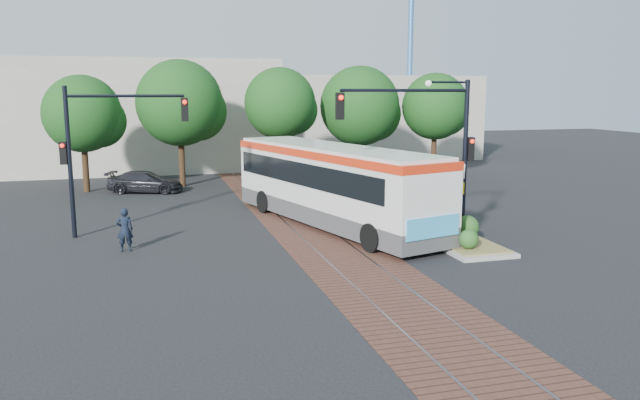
{
  "coord_description": "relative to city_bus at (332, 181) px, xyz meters",
  "views": [
    {
      "loc": [
        -6.6,
        -22.08,
        5.81
      ],
      "look_at": [
        -0.14,
        0.96,
        1.6
      ],
      "focal_mm": 35.0,
      "sensor_mm": 36.0,
      "label": 1
    }
  ],
  "objects": [
    {
      "name": "parked_car",
      "position": [
        -7.82,
        11.38,
        -1.32
      ],
      "size": [
        4.57,
        2.91,
        1.23
      ],
      "primitive_type": "imported",
      "rotation": [
        0.0,
        0.0,
        1.27
      ],
      "color": "black",
      "rests_on": "ground"
    },
    {
      "name": "officer",
      "position": [
        -8.58,
        -2.3,
        -1.12
      ],
      "size": [
        0.59,
        0.39,
        1.62
      ],
      "primitive_type": "imported",
      "rotation": [
        0.0,
        0.0,
        3.15
      ],
      "color": "black",
      "rests_on": "ground"
    },
    {
      "name": "signal_pole_main",
      "position": [
        2.76,
        -4.29,
        2.22
      ],
      "size": [
        5.49,
        0.46,
        6.0
      ],
      "color": "black",
      "rests_on": "ground"
    },
    {
      "name": "city_bus",
      "position": [
        0.0,
        0.0,
        0.0
      ],
      "size": [
        6.18,
        13.19,
        3.47
      ],
      "rotation": [
        0.0,
        0.0,
        0.28
      ],
      "color": "#404042",
      "rests_on": "ground"
    },
    {
      "name": "traffic_island",
      "position": [
        3.72,
        -4.38,
        -1.6
      ],
      "size": [
        2.2,
        5.2,
        1.13
      ],
      "color": "gray",
      "rests_on": "ground"
    },
    {
      "name": "tree_row",
      "position": [
        0.11,
        12.94,
        2.92
      ],
      "size": [
        26.4,
        5.6,
        7.67
      ],
      "color": "#382314",
      "rests_on": "ground"
    },
    {
      "name": "trackbed",
      "position": [
        -1.1,
        0.52,
        -1.93
      ],
      "size": [
        3.6,
        40.0,
        0.02
      ],
      "color": "#522F25",
      "rests_on": "ground"
    },
    {
      "name": "warehouses",
      "position": [
        -1.63,
        25.26,
        1.88
      ],
      "size": [
        40.0,
        13.0,
        8.0
      ],
      "color": "#ADA899",
      "rests_on": "ground"
    },
    {
      "name": "ground",
      "position": [
        -1.1,
        -3.48,
        -1.93
      ],
      "size": [
        120.0,
        120.0,
        0.0
      ],
      "primitive_type": "plane",
      "color": "black",
      "rests_on": "ground"
    },
    {
      "name": "crane",
      "position": [
        16.9,
        30.52,
        8.95
      ],
      "size": [
        8.0,
        0.5,
        18.0
      ],
      "color": "#3F72B2",
      "rests_on": "ground"
    },
    {
      "name": "signal_pole_left",
      "position": [
        -9.47,
        0.51,
        1.93
      ],
      "size": [
        4.99,
        0.34,
        6.0
      ],
      "color": "black",
      "rests_on": "ground"
    }
  ]
}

